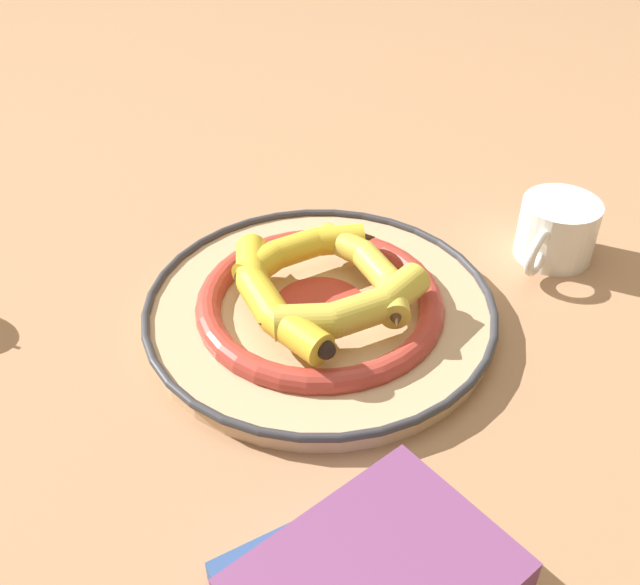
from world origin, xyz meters
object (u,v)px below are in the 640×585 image
(decorative_bowl, at_px, (320,308))
(banana_a, at_px, (302,250))
(coffee_mug, at_px, (557,230))
(banana_b, at_px, (268,296))
(banana_c, at_px, (352,310))
(banana_d, at_px, (372,271))

(decorative_bowl, bearing_deg, banana_a, -87.31)
(banana_a, relative_size, coffee_mug, 1.44)
(banana_b, bearing_deg, decorative_bowl, 91.02)
(banana_b, relative_size, banana_c, 1.12)
(banana_c, relative_size, banana_d, 1.03)
(banana_b, height_order, banana_c, banana_c)
(banana_a, distance_m, banana_b, 0.09)
(coffee_mug, bearing_deg, banana_d, -30.24)
(banana_a, height_order, banana_b, banana_b)
(banana_a, distance_m, coffee_mug, 0.32)
(decorative_bowl, relative_size, banana_b, 1.79)
(decorative_bowl, xyz_separation_m, banana_d, (-0.06, -0.00, 0.04))
(banana_d, height_order, coffee_mug, coffee_mug)
(banana_d, bearing_deg, decorative_bowl, 83.30)
(banana_c, xyz_separation_m, banana_d, (-0.04, -0.06, -0.00))
(banana_b, bearing_deg, banana_c, 49.82)
(banana_b, height_order, coffee_mug, coffee_mug)
(decorative_bowl, distance_m, banana_b, 0.07)
(banana_d, bearing_deg, coffee_mug, -91.50)
(banana_a, relative_size, banana_b, 0.81)
(banana_c, relative_size, coffee_mug, 1.58)
(decorative_bowl, distance_m, banana_d, 0.07)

